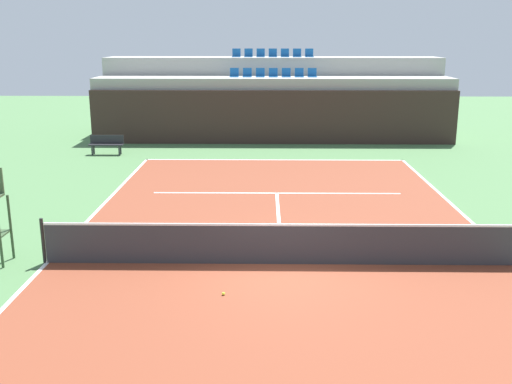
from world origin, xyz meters
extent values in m
plane|color=#477042|center=(0.00, 0.00, 0.00)|extent=(80.00, 80.00, 0.00)
cube|color=brown|center=(0.00, 0.00, 0.01)|extent=(11.00, 24.00, 0.01)
cube|color=white|center=(0.00, 11.95, 0.01)|extent=(11.00, 0.10, 0.00)
cube|color=white|center=(-5.45, 0.00, 0.01)|extent=(0.10, 24.00, 0.00)
cube|color=white|center=(0.00, 6.40, 0.01)|extent=(8.26, 0.10, 0.00)
cube|color=white|center=(0.00, 3.20, 0.01)|extent=(0.10, 6.40, 0.00)
cube|color=#33231E|center=(0.00, 15.99, 1.30)|extent=(17.77, 0.30, 2.59)
cube|color=#9E9E99|center=(0.00, 17.34, 1.56)|extent=(17.77, 2.40, 3.13)
cube|color=#9E9E99|center=(0.00, 19.74, 2.02)|extent=(17.77, 2.40, 4.03)
cube|color=#145193|center=(-1.95, 17.34, 3.15)|extent=(0.44, 0.44, 0.04)
cube|color=#145193|center=(-1.95, 17.54, 3.37)|extent=(0.44, 0.04, 0.40)
cube|color=#145193|center=(-1.30, 17.34, 3.15)|extent=(0.44, 0.44, 0.04)
cube|color=#145193|center=(-1.30, 17.54, 3.37)|extent=(0.44, 0.04, 0.40)
cube|color=#145193|center=(-0.65, 17.34, 3.15)|extent=(0.44, 0.44, 0.04)
cube|color=#145193|center=(-0.65, 17.54, 3.37)|extent=(0.44, 0.04, 0.40)
cube|color=#145193|center=(0.00, 17.34, 3.15)|extent=(0.44, 0.44, 0.04)
cube|color=#145193|center=(0.00, 17.54, 3.37)|extent=(0.44, 0.04, 0.40)
cube|color=#145193|center=(0.65, 17.34, 3.15)|extent=(0.44, 0.44, 0.04)
cube|color=#145193|center=(0.65, 17.54, 3.37)|extent=(0.44, 0.04, 0.40)
cube|color=#145193|center=(1.30, 17.34, 3.15)|extent=(0.44, 0.44, 0.04)
cube|color=#145193|center=(1.30, 17.54, 3.37)|extent=(0.44, 0.04, 0.40)
cube|color=#145193|center=(1.95, 17.34, 3.15)|extent=(0.44, 0.44, 0.04)
cube|color=#145193|center=(1.95, 17.54, 3.37)|extent=(0.44, 0.04, 0.40)
cube|color=#145193|center=(-1.95, 19.74, 4.05)|extent=(0.44, 0.44, 0.04)
cube|color=#145193|center=(-1.95, 19.94, 4.27)|extent=(0.44, 0.04, 0.40)
cube|color=#145193|center=(-1.30, 19.74, 4.05)|extent=(0.44, 0.44, 0.04)
cube|color=#145193|center=(-1.30, 19.94, 4.27)|extent=(0.44, 0.04, 0.40)
cube|color=#145193|center=(-0.65, 19.74, 4.05)|extent=(0.44, 0.44, 0.04)
cube|color=#145193|center=(-0.65, 19.94, 4.27)|extent=(0.44, 0.04, 0.40)
cube|color=#145193|center=(0.00, 19.74, 4.05)|extent=(0.44, 0.44, 0.04)
cube|color=#145193|center=(0.00, 19.94, 4.27)|extent=(0.44, 0.04, 0.40)
cube|color=#145193|center=(0.65, 19.74, 4.05)|extent=(0.44, 0.44, 0.04)
cube|color=#145193|center=(0.65, 19.94, 4.27)|extent=(0.44, 0.04, 0.40)
cube|color=#145193|center=(1.30, 19.74, 4.05)|extent=(0.44, 0.44, 0.04)
cube|color=#145193|center=(1.30, 19.94, 4.27)|extent=(0.44, 0.04, 0.40)
cube|color=#145193|center=(1.95, 19.74, 4.05)|extent=(0.44, 0.44, 0.04)
cube|color=#145193|center=(1.95, 19.94, 4.27)|extent=(0.44, 0.04, 0.40)
cylinder|color=black|center=(-5.50, 0.00, 0.55)|extent=(0.08, 0.08, 1.07)
cube|color=#333338|center=(0.00, 0.00, 0.47)|extent=(10.90, 0.02, 0.92)
cube|color=white|center=(0.00, 0.00, 0.96)|extent=(10.90, 0.04, 0.05)
cylinder|color=#334C2D|center=(-6.35, -0.30, 0.78)|extent=(0.06, 0.06, 1.55)
cylinder|color=#334C2D|center=(-6.35, 0.30, 0.78)|extent=(0.06, 0.06, 1.55)
cube|color=#232328|center=(-7.45, 13.06, 0.45)|extent=(1.50, 0.40, 0.05)
cube|color=#232328|center=(-7.45, 13.24, 0.67)|extent=(1.50, 0.04, 0.36)
cube|color=#2D2D33|center=(-8.05, 12.92, 0.21)|extent=(0.06, 0.06, 0.42)
cube|color=#2D2D33|center=(-6.85, 12.92, 0.21)|extent=(0.06, 0.06, 0.42)
cube|color=#2D2D33|center=(-8.05, 13.20, 0.21)|extent=(0.06, 0.06, 0.42)
cube|color=#2D2D33|center=(-6.85, 13.20, 0.21)|extent=(0.06, 0.06, 0.42)
sphere|color=#CCE033|center=(-1.23, -1.73, 0.04)|extent=(0.07, 0.07, 0.07)
camera|label=1|loc=(-0.40, -12.84, 5.09)|focal=41.71mm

